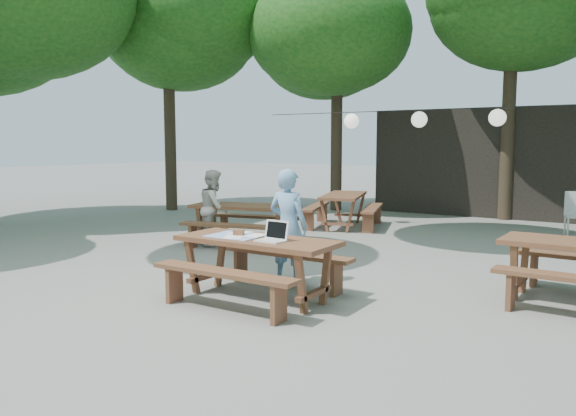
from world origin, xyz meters
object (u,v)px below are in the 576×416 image
at_px(main_picnic_table, 257,267).
at_px(picnic_table_nw, 245,224).
at_px(second_person, 214,208).
at_px(woman, 288,226).

height_order(main_picnic_table, picnic_table_nw, same).
bearing_deg(second_person, main_picnic_table, -162.04).
distance_m(main_picnic_table, picnic_table_nw, 3.75).
relative_size(main_picnic_table, picnic_table_nw, 0.90).
distance_m(main_picnic_table, second_person, 3.81).
bearing_deg(woman, second_person, -33.54).
height_order(main_picnic_table, woman, woman).
height_order(picnic_table_nw, woman, woman).
xyz_separation_m(woman, second_person, (-2.71, 1.68, -0.07)).
bearing_deg(woman, main_picnic_table, 94.94).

